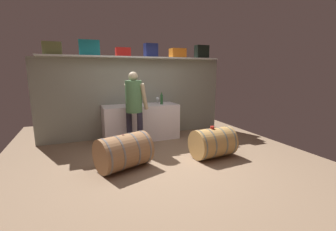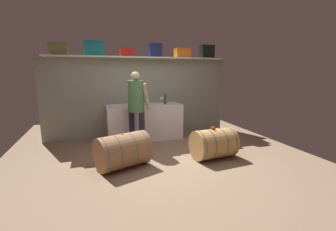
% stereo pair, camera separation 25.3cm
% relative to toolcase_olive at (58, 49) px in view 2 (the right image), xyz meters
% --- Properties ---
extents(ground_plane, '(5.93, 7.41, 0.02)m').
position_rel_toolcase_olive_xyz_m(ground_plane, '(1.83, -1.43, -2.15)').
color(ground_plane, '#8A6F55').
extents(back_wall_panel, '(4.73, 0.10, 1.97)m').
position_rel_toolcase_olive_xyz_m(back_wall_panel, '(1.83, 0.15, -1.15)').
color(back_wall_panel, gray).
rests_on(back_wall_panel, ground).
extents(high_shelf_board, '(4.35, 0.40, 0.03)m').
position_rel_toolcase_olive_xyz_m(high_shelf_board, '(1.83, 0.00, -0.15)').
color(high_shelf_board, white).
rests_on(high_shelf_board, back_wall_panel).
extents(toolcase_olive, '(0.38, 0.22, 0.26)m').
position_rel_toolcase_olive_xyz_m(toolcase_olive, '(0.00, 0.00, 0.00)').
color(toolcase_olive, olive).
rests_on(toolcase_olive, high_shelf_board).
extents(toolcase_teal, '(0.45, 0.27, 0.33)m').
position_rel_toolcase_olive_xyz_m(toolcase_teal, '(0.75, 0.00, 0.03)').
color(toolcase_teal, '#167B85').
rests_on(toolcase_teal, high_shelf_board).
extents(toolcase_red, '(0.35, 0.23, 0.20)m').
position_rel_toolcase_olive_xyz_m(toolcase_red, '(1.50, 0.00, -0.03)').
color(toolcase_red, red).
rests_on(toolcase_red, high_shelf_board).
extents(toolcase_navy, '(0.32, 0.23, 0.32)m').
position_rel_toolcase_olive_xyz_m(toolcase_navy, '(2.19, 0.00, 0.03)').
color(toolcase_navy, navy).
rests_on(toolcase_navy, high_shelf_board).
extents(toolcase_orange, '(0.39, 0.30, 0.23)m').
position_rel_toolcase_olive_xyz_m(toolcase_orange, '(2.92, 0.00, -0.02)').
color(toolcase_orange, orange).
rests_on(toolcase_orange, high_shelf_board).
extents(toolcase_black, '(0.36, 0.20, 0.34)m').
position_rel_toolcase_olive_xyz_m(toolcase_black, '(3.63, 0.00, 0.04)').
color(toolcase_black, black).
rests_on(toolcase_black, high_shelf_board).
extents(work_cabinet, '(1.81, 0.66, 0.86)m').
position_rel_toolcase_olive_xyz_m(work_cabinet, '(1.83, -0.24, -1.71)').
color(work_cabinet, white).
rests_on(work_cabinet, ground).
extents(wine_bottle_green, '(0.07, 0.07, 0.29)m').
position_rel_toolcase_olive_xyz_m(wine_bottle_green, '(2.34, -0.33, -1.15)').
color(wine_bottle_green, '#295B2F').
rests_on(wine_bottle_green, work_cabinet).
extents(wine_glass, '(0.09, 0.09, 0.15)m').
position_rel_toolcase_olive_xyz_m(wine_glass, '(2.33, -0.07, -1.17)').
color(wine_glass, white).
rests_on(wine_glass, work_cabinet).
extents(wine_barrel_near, '(0.84, 0.63, 0.59)m').
position_rel_toolcase_olive_xyz_m(wine_barrel_near, '(2.81, -1.94, -1.85)').
color(wine_barrel_near, tan).
rests_on(wine_barrel_near, ground).
extents(wine_barrel_far, '(1.02, 0.85, 0.61)m').
position_rel_toolcase_olive_xyz_m(wine_barrel_far, '(1.09, -1.81, -1.83)').
color(wine_barrel_far, '#976A45').
rests_on(wine_barrel_far, ground).
extents(tasting_cup, '(0.07, 0.07, 0.04)m').
position_rel_toolcase_olive_xyz_m(tasting_cup, '(2.78, -1.94, -1.53)').
color(tasting_cup, red).
rests_on(tasting_cup, wine_barrel_near).
extents(winemaker_pouring, '(0.49, 0.54, 1.65)m').
position_rel_toolcase_olive_xyz_m(winemaker_pouring, '(1.53, -0.85, -1.12)').
color(winemaker_pouring, '#2A2839').
rests_on(winemaker_pouring, ground).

